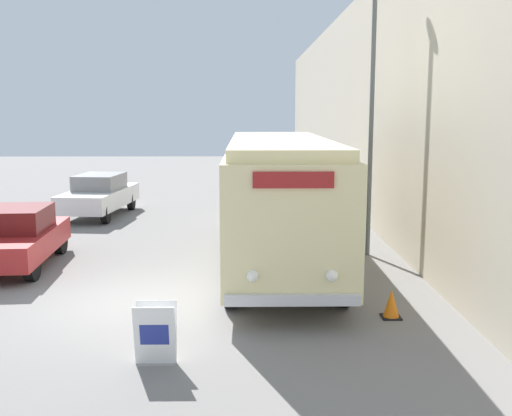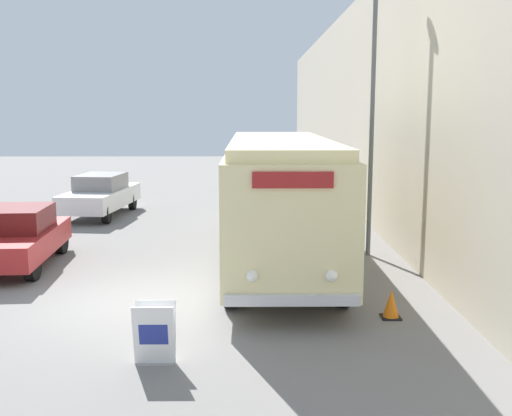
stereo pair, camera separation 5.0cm
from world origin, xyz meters
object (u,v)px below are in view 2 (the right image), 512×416
(vintage_bus, at_px, (279,195))
(streetlamp, at_px, (373,72))
(parked_car_near, at_px, (16,237))
(parked_car_mid, at_px, (101,195))
(sign_board, at_px, (154,335))
(traffic_cone, at_px, (391,304))

(vintage_bus, distance_m, streetlamp, 4.06)
(parked_car_near, distance_m, parked_car_mid, 7.37)
(vintage_bus, relative_size, parked_car_mid, 2.08)
(parked_car_near, xyz_separation_m, parked_car_mid, (0.30, 7.37, 0.04))
(sign_board, height_order, parked_car_near, parked_car_near)
(traffic_cone, bearing_deg, streetlamp, 83.76)
(parked_car_mid, bearing_deg, parked_car_near, -86.34)
(sign_board, bearing_deg, traffic_cone, 26.08)
(vintage_bus, relative_size, streetlamp, 1.24)
(sign_board, relative_size, traffic_cone, 1.73)
(parked_car_near, relative_size, parked_car_mid, 0.91)
(streetlamp, height_order, parked_car_mid, streetlamp)
(vintage_bus, distance_m, sign_board, 6.51)
(streetlamp, xyz_separation_m, parked_car_near, (-9.05, -1.10, -4.09))
(vintage_bus, xyz_separation_m, parked_car_near, (-6.58, -0.06, -1.05))
(parked_car_near, xyz_separation_m, traffic_cone, (8.50, -3.91, -0.48))
(vintage_bus, xyz_separation_m, sign_board, (-2.20, -5.98, -1.34))
(sign_board, xyz_separation_m, parked_car_near, (-4.38, 5.93, 0.28))
(parked_car_mid, bearing_deg, sign_board, -66.95)
(parked_car_near, height_order, traffic_cone, parked_car_near)
(vintage_bus, relative_size, traffic_cone, 17.05)
(vintage_bus, bearing_deg, sign_board, -110.17)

